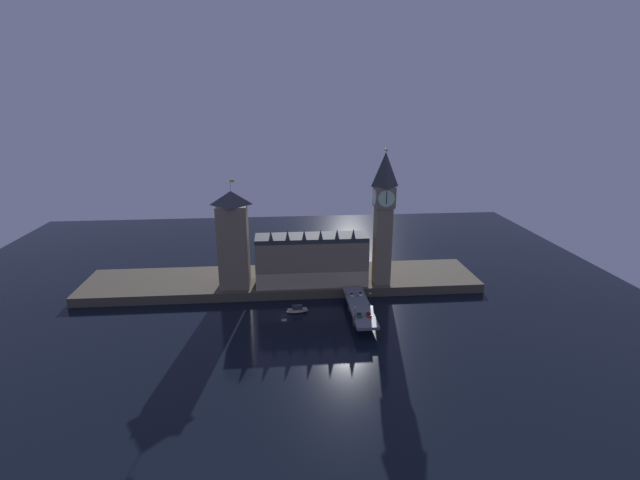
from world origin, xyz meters
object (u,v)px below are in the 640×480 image
object	(u,v)px
car_northbound_trail	(359,315)
street_lamp_near	(355,312)
car_southbound_lead	(369,314)
victoria_tower	(233,239)
car_northbound_lead	(351,294)
clock_tower	(383,214)
pedestrian_near_rail	(355,316)
street_lamp_mid	(370,297)
car_southbound_trail	(360,294)
boat_upstream	(297,310)
pedestrian_far_rail	(347,292)

from	to	relation	value
car_northbound_trail	street_lamp_near	distance (m)	5.27
car_southbound_lead	street_lamp_near	distance (m)	8.59
victoria_tower	car_northbound_lead	size ratio (longest dim) A/B	12.94
clock_tower	pedestrian_near_rail	bearing A→B (deg)	-115.94
street_lamp_mid	victoria_tower	bearing A→B (deg)	153.03
clock_tower	pedestrian_near_rail	size ratio (longest dim) A/B	42.16
car_northbound_lead	car_southbound_trail	bearing A→B (deg)	7.45
street_lamp_near	boat_upstream	size ratio (longest dim) A/B	0.58
boat_upstream	car_southbound_trail	bearing A→B (deg)	8.50
car_southbound_lead	boat_upstream	bearing A→B (deg)	149.62
car_southbound_lead	street_lamp_mid	distance (m)	12.21
pedestrian_near_rail	boat_upstream	world-z (taller)	pedestrian_near_rail
pedestrian_near_rail	boat_upstream	xyz separation A→B (m)	(-25.61, 21.05, -5.72)
clock_tower	pedestrian_far_rail	xyz separation A→B (m)	(-21.55, -17.10, -36.58)
car_southbound_trail	boat_upstream	size ratio (longest dim) A/B	0.41
car_northbound_trail	car_southbound_lead	distance (m)	4.52
car_northbound_trail	boat_upstream	size ratio (longest dim) A/B	0.35
car_southbound_trail	victoria_tower	bearing A→B (deg)	161.33
car_northbound_trail	street_lamp_near	xyz separation A→B (m)	(-2.66, -3.12, 3.32)
victoria_tower	street_lamp_mid	distance (m)	78.48
car_southbound_lead	street_lamp_near	xyz separation A→B (m)	(-7.17, -3.31, 3.36)
car_northbound_trail	street_lamp_near	world-z (taller)	street_lamp_near
car_northbound_lead	car_southbound_lead	distance (m)	23.67
car_southbound_lead	pedestrian_near_rail	size ratio (longest dim) A/B	2.51
car_northbound_trail	car_southbound_lead	world-z (taller)	car_northbound_trail
victoria_tower	pedestrian_far_rail	xyz separation A→B (m)	(58.01, -20.57, -23.91)
pedestrian_far_rail	boat_upstream	world-z (taller)	pedestrian_far_rail
clock_tower	car_southbound_lead	distance (m)	58.02
car_southbound_lead	car_southbound_trail	world-z (taller)	car_southbound_lead
car_southbound_trail	street_lamp_mid	bearing A→B (deg)	-77.92
car_northbound_lead	boat_upstream	size ratio (longest dim) A/B	0.40
boat_upstream	victoria_tower	bearing A→B (deg)	140.47
victoria_tower	street_lamp_mid	bearing A→B (deg)	-26.97
clock_tower	victoria_tower	distance (m)	80.64
clock_tower	street_lamp_mid	world-z (taller)	clock_tower
pedestrian_far_rail	street_lamp_near	bearing A→B (deg)	-90.81
victoria_tower	car_southbound_lead	world-z (taller)	victoria_tower
victoria_tower	pedestrian_far_rail	world-z (taller)	victoria_tower
car_northbound_lead	boat_upstream	distance (m)	28.71
clock_tower	street_lamp_mid	bearing A→B (deg)	-111.45
boat_upstream	street_lamp_mid	bearing A→B (deg)	-12.20
car_northbound_trail	street_lamp_mid	bearing A→B (deg)	58.28
clock_tower	pedestrian_near_rail	xyz separation A→B (m)	(-21.55, -44.31, -36.65)
car_northbound_lead	pedestrian_far_rail	size ratio (longest dim) A/B	2.42
victoria_tower	boat_upstream	world-z (taller)	victoria_tower
car_northbound_lead	car_southbound_trail	distance (m)	4.55
clock_tower	car_northbound_trail	size ratio (longest dim) A/B	18.84
victoria_tower	boat_upstream	bearing A→B (deg)	-39.53
car_northbound_trail	car_southbound_lead	xyz separation A→B (m)	(4.52, 0.19, -0.04)
victoria_tower	car_northbound_lead	bearing A→B (deg)	-20.46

